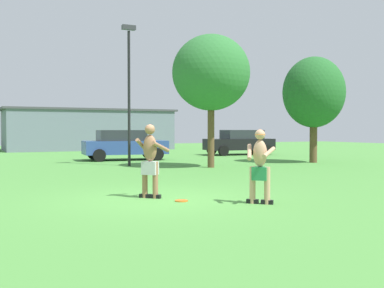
{
  "coord_description": "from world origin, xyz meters",
  "views": [
    {
      "loc": [
        -4.06,
        -10.09,
        1.61
      ],
      "look_at": [
        0.79,
        -0.07,
        1.27
      ],
      "focal_mm": 44.3,
      "sensor_mm": 36.0,
      "label": 1
    }
  ],
  "objects_px": {
    "player_with_cap": "(260,163)",
    "player_in_gray": "(150,159)",
    "car_black_near_post": "(240,142)",
    "car_blue_mid_lot": "(124,144)",
    "lamp_post": "(129,81)",
    "tree_right_field": "(314,93)",
    "frisbee": "(181,201)",
    "tree_left_field": "(211,73)"
  },
  "relations": [
    {
      "from": "frisbee",
      "to": "car_black_near_post",
      "type": "distance_m",
      "value": 19.86
    },
    {
      "from": "player_in_gray",
      "to": "tree_left_field",
      "type": "distance_m",
      "value": 9.64
    },
    {
      "from": "player_with_cap",
      "to": "tree_left_field",
      "type": "distance_m",
      "value": 10.33
    },
    {
      "from": "car_black_near_post",
      "to": "car_blue_mid_lot",
      "type": "distance_m",
      "value": 8.45
    },
    {
      "from": "tree_left_field",
      "to": "frisbee",
      "type": "bearing_deg",
      "value": -122.1
    },
    {
      "from": "car_black_near_post",
      "to": "tree_right_field",
      "type": "xyz_separation_m",
      "value": [
        -0.53,
        -7.67,
        2.57
      ]
    },
    {
      "from": "tree_left_field",
      "to": "lamp_post",
      "type": "bearing_deg",
      "value": 140.45
    },
    {
      "from": "tree_right_field",
      "to": "tree_left_field",
      "type": "bearing_deg",
      "value": -175.71
    },
    {
      "from": "frisbee",
      "to": "car_black_near_post",
      "type": "relative_size",
      "value": 0.07
    },
    {
      "from": "car_blue_mid_lot",
      "to": "tree_right_field",
      "type": "height_order",
      "value": "tree_right_field"
    },
    {
      "from": "tree_right_field",
      "to": "player_with_cap",
      "type": "bearing_deg",
      "value": -134.97
    },
    {
      "from": "frisbee",
      "to": "player_in_gray",
      "type": "bearing_deg",
      "value": 119.83
    },
    {
      "from": "car_blue_mid_lot",
      "to": "lamp_post",
      "type": "xyz_separation_m",
      "value": [
        -1.01,
        -3.92,
        2.93
      ]
    },
    {
      "from": "player_with_cap",
      "to": "player_in_gray",
      "type": "distance_m",
      "value": 2.6
    },
    {
      "from": "player_with_cap",
      "to": "frisbee",
      "type": "relative_size",
      "value": 5.53
    },
    {
      "from": "car_black_near_post",
      "to": "lamp_post",
      "type": "relative_size",
      "value": 0.72
    },
    {
      "from": "player_in_gray",
      "to": "tree_left_field",
      "type": "xyz_separation_m",
      "value": [
        5.51,
        7.29,
        3.08
      ]
    },
    {
      "from": "player_in_gray",
      "to": "tree_right_field",
      "type": "relative_size",
      "value": 0.34
    },
    {
      "from": "tree_right_field",
      "to": "car_black_near_post",
      "type": "bearing_deg",
      "value": 86.03
    },
    {
      "from": "player_in_gray",
      "to": "frisbee",
      "type": "xyz_separation_m",
      "value": [
        0.45,
        -0.78,
        -0.9
      ]
    },
    {
      "from": "player_in_gray",
      "to": "tree_left_field",
      "type": "bearing_deg",
      "value": 52.9
    },
    {
      "from": "player_in_gray",
      "to": "tree_left_field",
      "type": "relative_size",
      "value": 0.31
    },
    {
      "from": "player_with_cap",
      "to": "car_black_near_post",
      "type": "bearing_deg",
      "value": 59.65
    },
    {
      "from": "lamp_post",
      "to": "tree_right_field",
      "type": "bearing_deg",
      "value": -12.33
    },
    {
      "from": "tree_right_field",
      "to": "frisbee",
      "type": "bearing_deg",
      "value": -142.13
    },
    {
      "from": "player_in_gray",
      "to": "lamp_post",
      "type": "height_order",
      "value": "lamp_post"
    },
    {
      "from": "player_in_gray",
      "to": "car_blue_mid_lot",
      "type": "relative_size",
      "value": 0.39
    },
    {
      "from": "lamp_post",
      "to": "tree_right_field",
      "type": "height_order",
      "value": "lamp_post"
    },
    {
      "from": "player_with_cap",
      "to": "car_blue_mid_lot",
      "type": "distance_m",
      "value": 15.52
    },
    {
      "from": "car_black_near_post",
      "to": "tree_left_field",
      "type": "bearing_deg",
      "value": -128.33
    },
    {
      "from": "player_with_cap",
      "to": "car_blue_mid_lot",
      "type": "height_order",
      "value": "player_with_cap"
    },
    {
      "from": "tree_left_field",
      "to": "tree_right_field",
      "type": "relative_size",
      "value": 1.09
    },
    {
      "from": "car_black_near_post",
      "to": "lamp_post",
      "type": "xyz_separation_m",
      "value": [
        -9.26,
        -5.77,
        2.93
      ]
    },
    {
      "from": "car_blue_mid_lot",
      "to": "lamp_post",
      "type": "bearing_deg",
      "value": -104.43
    },
    {
      "from": "player_with_cap",
      "to": "player_in_gray",
      "type": "bearing_deg",
      "value": 134.57
    },
    {
      "from": "tree_left_field",
      "to": "car_black_near_post",
      "type": "bearing_deg",
      "value": 51.67
    },
    {
      "from": "car_black_near_post",
      "to": "car_blue_mid_lot",
      "type": "xyz_separation_m",
      "value": [
        -8.25,
        -1.85,
        0.0
      ]
    },
    {
      "from": "player_with_cap",
      "to": "player_in_gray",
      "type": "height_order",
      "value": "player_in_gray"
    },
    {
      "from": "player_with_cap",
      "to": "car_black_near_post",
      "type": "relative_size",
      "value": 0.37
    },
    {
      "from": "player_in_gray",
      "to": "tree_right_field",
      "type": "xyz_separation_m",
      "value": [
        11.39,
        7.73,
        2.48
      ]
    },
    {
      "from": "player_in_gray",
      "to": "car_black_near_post",
      "type": "height_order",
      "value": "player_in_gray"
    },
    {
      "from": "player_with_cap",
      "to": "tree_right_field",
      "type": "xyz_separation_m",
      "value": [
        9.57,
        9.58,
        2.52
      ]
    }
  ]
}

